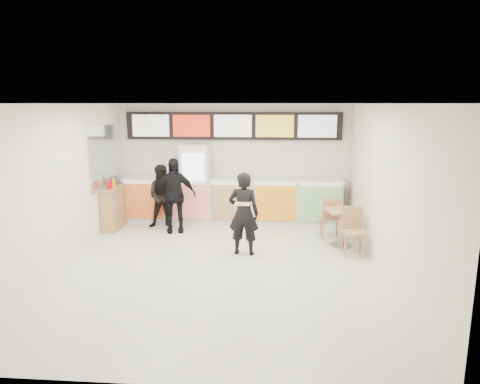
# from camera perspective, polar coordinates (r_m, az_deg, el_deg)

# --- Properties ---
(floor) EXTENTS (7.00, 7.00, 0.00)m
(floor) POSITION_cam_1_polar(r_m,az_deg,el_deg) (8.18, -3.13, -9.85)
(floor) COLOR beige
(floor) RESTS_ON ground
(ceiling) EXTENTS (7.00, 7.00, 0.00)m
(ceiling) POSITION_cam_1_polar(r_m,az_deg,el_deg) (7.61, -3.38, 11.67)
(ceiling) COLOR white
(ceiling) RESTS_ON wall_back
(wall_back) EXTENTS (6.00, 0.00, 6.00)m
(wall_back) POSITION_cam_1_polar(r_m,az_deg,el_deg) (11.19, -0.89, 3.97)
(wall_back) COLOR silver
(wall_back) RESTS_ON floor
(wall_left) EXTENTS (0.00, 7.00, 7.00)m
(wall_left) POSITION_cam_1_polar(r_m,az_deg,el_deg) (8.67, -23.30, 0.77)
(wall_left) COLOR silver
(wall_left) RESTS_ON floor
(wall_right) EXTENTS (0.00, 7.00, 7.00)m
(wall_right) POSITION_cam_1_polar(r_m,az_deg,el_deg) (7.94, 18.75, 0.17)
(wall_right) COLOR silver
(wall_right) RESTS_ON floor
(service_counter) EXTENTS (5.56, 0.77, 1.14)m
(service_counter) POSITION_cam_1_polar(r_m,az_deg,el_deg) (10.95, -1.07, -1.13)
(service_counter) COLOR silver
(service_counter) RESTS_ON floor
(menu_board) EXTENTS (5.50, 0.14, 0.70)m
(menu_board) POSITION_cam_1_polar(r_m,az_deg,el_deg) (11.01, -0.94, 8.82)
(menu_board) COLOR black
(menu_board) RESTS_ON wall_back
(drinks_fridge) EXTENTS (0.70, 0.67, 2.00)m
(drinks_fridge) POSITION_cam_1_polar(r_m,az_deg,el_deg) (11.01, -5.92, 1.16)
(drinks_fridge) COLOR white
(drinks_fridge) RESTS_ON floor
(mirror_panel) EXTENTS (0.01, 2.00, 1.50)m
(mirror_panel) POSITION_cam_1_polar(r_m,az_deg,el_deg) (10.84, -17.41, 4.52)
(mirror_panel) COLOR #B2B7BF
(mirror_panel) RESTS_ON wall_left
(customer_main) EXTENTS (0.66, 0.47, 1.69)m
(customer_main) POSITION_cam_1_polar(r_m,az_deg,el_deg) (8.55, 0.48, -2.90)
(customer_main) COLOR black
(customer_main) RESTS_ON floor
(customer_left) EXTENTS (0.86, 0.72, 1.56)m
(customer_left) POSITION_cam_1_polar(r_m,az_deg,el_deg) (10.61, -10.20, -0.58)
(customer_left) COLOR black
(customer_left) RESTS_ON floor
(customer_mid) EXTENTS (1.10, 0.62, 1.77)m
(customer_mid) POSITION_cam_1_polar(r_m,az_deg,el_deg) (10.18, -8.84, -0.44)
(customer_mid) COLOR black
(customer_mid) RESTS_ON floor
(pizza_slice) EXTENTS (0.36, 0.36, 0.02)m
(pizza_slice) POSITION_cam_1_polar(r_m,az_deg,el_deg) (8.04, 0.27, -1.56)
(pizza_slice) COLOR beige
(pizza_slice) RESTS_ON customer_main
(cafe_table) EXTENTS (0.87, 1.69, 0.95)m
(cafe_table) POSITION_cam_1_polar(r_m,az_deg,el_deg) (9.36, 13.35, -3.76)
(cafe_table) COLOR tan
(cafe_table) RESTS_ON floor
(condiment_ledge) EXTENTS (0.37, 0.91, 1.22)m
(condiment_ledge) POSITION_cam_1_polar(r_m,az_deg,el_deg) (10.82, -16.55, -2.06)
(condiment_ledge) COLOR tan
(condiment_ledge) RESTS_ON floor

